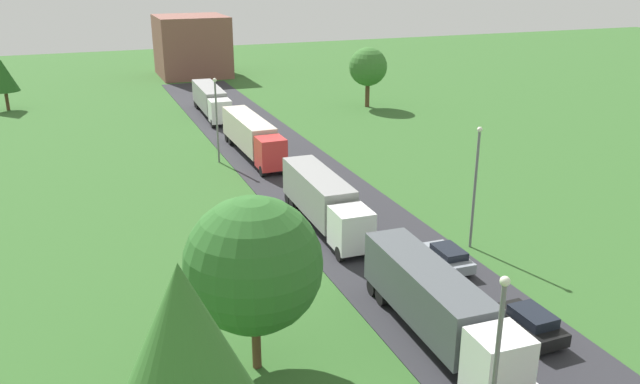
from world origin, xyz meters
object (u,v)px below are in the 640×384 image
(truck_fourth, at_px, (211,100))
(lamppost_third, at_px, (217,116))
(lamppost_second, at_px, (475,182))
(tree_birch, at_px, (368,67))
(truck_third, at_px, (252,135))
(truck_lead, at_px, (436,303))
(truck_second, at_px, (324,199))
(tree_maple, at_px, (253,265))
(tree_oak, at_px, (187,382))
(car_third, at_px, (447,257))
(lamppost_lead, at_px, (495,376))
(distant_building, at_px, (192,46))
(tree_elm, at_px, (3,76))
(car_second, at_px, (530,323))

(truck_fourth, xyz_separation_m, lamppost_third, (-3.62, -20.04, 2.49))
(truck_fourth, height_order, lamppost_second, lamppost_second)
(truck_fourth, height_order, tree_birch, tree_birch)
(truck_third, bearing_deg, lamppost_third, -166.98)
(truck_lead, distance_m, truck_second, 16.23)
(truck_lead, relative_size, tree_maple, 1.48)
(truck_second, height_order, tree_oak, tree_oak)
(truck_second, relative_size, tree_maple, 1.46)
(car_third, height_order, tree_birch, tree_birch)
(lamppost_third, bearing_deg, lamppost_lead, -90.05)
(lamppost_second, distance_m, tree_oak, 29.05)
(truck_second, relative_size, lamppost_lead, 1.45)
(car_third, bearing_deg, truck_fourth, 95.65)
(car_third, bearing_deg, lamppost_lead, -117.37)
(tree_oak, bearing_deg, tree_maple, 65.08)
(lamppost_lead, relative_size, lamppost_third, 1.07)
(car_third, distance_m, distant_building, 79.77)
(lamppost_third, height_order, tree_elm, lamppost_third)
(car_second, distance_m, tree_oak, 21.19)
(truck_lead, relative_size, truck_third, 0.89)
(car_second, relative_size, tree_birch, 0.52)
(lamppost_lead, xyz_separation_m, lamppost_third, (0.04, 44.36, -0.27))
(tree_birch, bearing_deg, car_second, -106.62)
(distant_building, bearing_deg, truck_fourth, -96.75)
(tree_oak, xyz_separation_m, tree_birch, (34.99, 62.19, -1.99))
(lamppost_second, xyz_separation_m, tree_elm, (-32.30, 58.89, -0.19))
(lamppost_third, bearing_deg, truck_fourth, 79.77)
(lamppost_second, bearing_deg, truck_second, 139.47)
(lamppost_second, relative_size, tree_elm, 1.28)
(truck_lead, xyz_separation_m, truck_third, (0.31, 35.91, 0.02))
(tree_elm, bearing_deg, truck_lead, -70.64)
(truck_second, bearing_deg, tree_birch, 60.53)
(tree_elm, bearing_deg, truck_fourth, -28.32)
(tree_birch, height_order, tree_maple, tree_maple)
(tree_birch, bearing_deg, truck_second, -119.47)
(car_second, distance_m, lamppost_third, 37.69)
(car_third, bearing_deg, tree_oak, -139.70)
(truck_lead, relative_size, truck_second, 1.01)
(lamppost_second, height_order, tree_oak, tree_oak)
(lamppost_lead, distance_m, tree_birch, 66.94)
(tree_oak, bearing_deg, truck_lead, 33.25)
(truck_fourth, xyz_separation_m, tree_oak, (-14.25, -64.26, 5.22))
(truck_lead, height_order, truck_third, truck_third)
(tree_maple, bearing_deg, tree_elm, 102.40)
(truck_second, distance_m, distant_building, 70.57)
(lamppost_second, relative_size, lamppost_third, 1.03)
(tree_maple, bearing_deg, truck_third, 74.74)
(tree_oak, relative_size, tree_elm, 1.67)
(lamppost_lead, bearing_deg, tree_elm, 104.89)
(truck_third, xyz_separation_m, tree_elm, (-24.26, 32.27, 2.35))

